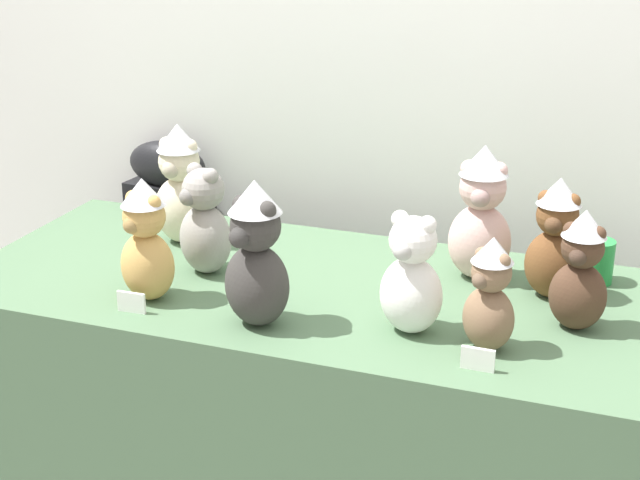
{
  "coord_description": "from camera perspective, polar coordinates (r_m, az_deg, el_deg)",
  "views": [
    {
      "loc": [
        0.72,
        -1.74,
        1.69
      ],
      "look_at": [
        0.0,
        0.25,
        0.87
      ],
      "focal_mm": 52.29,
      "sensor_mm": 36.0,
      "label": 1
    }
  ],
  "objects": [
    {
      "name": "name_card_front_middle",
      "position": [
        2.21,
        -11.47,
        -3.76
      ],
      "size": [
        0.07,
        0.01,
        0.05
      ],
      "primitive_type": "cube",
      "rotation": [
        0.0,
        0.0,
        0.03
      ],
      "color": "white",
      "rests_on": "display_table"
    },
    {
      "name": "teddy_bear_chestnut",
      "position": [
        2.27,
        14.2,
        0.01
      ],
      "size": [
        0.15,
        0.13,
        0.3
      ],
      "rotation": [
        0.0,
        0.0,
        -0.09
      ],
      "color": "brown",
      "rests_on": "display_table"
    },
    {
      "name": "teddy_bear_honey",
      "position": [
        2.22,
        -10.62,
        -0.07
      ],
      "size": [
        0.16,
        0.15,
        0.3
      ],
      "rotation": [
        0.0,
        0.0,
        -0.25
      ],
      "color": "tan",
      "rests_on": "display_table"
    },
    {
      "name": "teddy_bear_cream",
      "position": [
        2.56,
        -8.55,
        3.32
      ],
      "size": [
        0.15,
        0.14,
        0.34
      ],
      "rotation": [
        0.0,
        0.0,
        -0.02
      ],
      "color": "beige",
      "rests_on": "display_table"
    },
    {
      "name": "teddy_bear_charcoal",
      "position": [
        2.05,
        -3.99,
        -1.01
      ],
      "size": [
        0.19,
        0.17,
        0.34
      ],
      "rotation": [
        0.0,
        0.0,
        -0.3
      ],
      "color": "#383533",
      "rests_on": "display_table"
    },
    {
      "name": "instrument_case",
      "position": [
        3.13,
        -8.92,
        -2.14
      ],
      "size": [
        0.29,
        0.15,
        0.92
      ],
      "rotation": [
        0.0,
        0.0,
        -0.12
      ],
      "color": "black",
      "rests_on": "ground_plane"
    },
    {
      "name": "teddy_bear_blush",
      "position": [
        2.33,
        9.83,
        1.55
      ],
      "size": [
        0.17,
        0.15,
        0.35
      ],
      "rotation": [
        0.0,
        0.0,
        0.08
      ],
      "color": "beige",
      "rests_on": "display_table"
    },
    {
      "name": "teddy_bear_cocoa",
      "position": [
        2.12,
        15.63,
        -1.88
      ],
      "size": [
        0.14,
        0.12,
        0.28
      ],
      "rotation": [
        0.0,
        0.0,
        -0.14
      ],
      "color": "#4C3323",
      "rests_on": "display_table"
    },
    {
      "name": "wall_back",
      "position": [
        2.75,
        4.63,
        12.95
      ],
      "size": [
        7.0,
        0.08,
        2.6
      ],
      "primitive_type": "cube",
      "color": "white",
      "rests_on": "ground_plane"
    },
    {
      "name": "teddy_bear_ash",
      "position": [
        2.36,
        -7.08,
        1.01
      ],
      "size": [
        0.19,
        0.18,
        0.28
      ],
      "rotation": [
        0.0,
        0.0,
        -0.49
      ],
      "color": "gray",
      "rests_on": "display_table"
    },
    {
      "name": "teddy_bear_snow",
      "position": [
        2.04,
        5.62,
        -2.32
      ],
      "size": [
        0.17,
        0.15,
        0.28
      ],
      "rotation": [
        0.0,
        0.0,
        -0.23
      ],
      "color": "white",
      "rests_on": "display_table"
    },
    {
      "name": "display_table",
      "position": [
        2.49,
        0.0,
        -10.7
      ],
      "size": [
        1.81,
        0.77,
        0.75
      ],
      "primitive_type": "cube",
      "color": "#4C6B4C",
      "rests_on": "ground_plane"
    },
    {
      "name": "party_cup_green",
      "position": [
        2.41,
        16.61,
        -1.26
      ],
      "size": [
        0.08,
        0.08,
        0.11
      ],
      "primitive_type": "cylinder",
      "color": "#238C3D",
      "rests_on": "display_table"
    },
    {
      "name": "teddy_bear_mocha",
      "position": [
        1.99,
        10.35,
        -3.35
      ],
      "size": [
        0.15,
        0.14,
        0.26
      ],
      "rotation": [
        0.0,
        0.0,
        -0.48
      ],
      "color": "#7F6047",
      "rests_on": "display_table"
    },
    {
      "name": "name_card_front_left",
      "position": [
        1.94,
        9.63,
        -7.2
      ],
      "size": [
        0.07,
        0.01,
        0.05
      ],
      "primitive_type": "cube",
      "rotation": [
        0.0,
        0.0,
        -0.01
      ],
      "color": "white",
      "rests_on": "display_table"
    }
  ]
}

